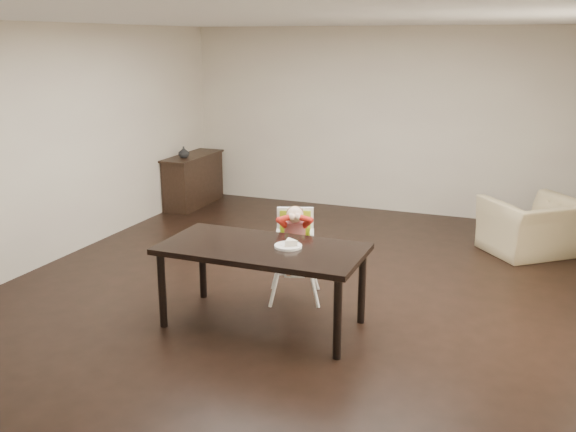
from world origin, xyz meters
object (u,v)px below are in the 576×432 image
object	(u,v)px
sideboard	(193,180)
dining_table	(262,255)
high_chair	(295,233)
armchair	(534,218)

from	to	relation	value
sideboard	dining_table	bearing A→B (deg)	-52.47
dining_table	sideboard	distance (m)	4.55
high_chair	sideboard	xyz separation A→B (m)	(-2.81, 2.90, -0.28)
high_chair	armchair	bearing A→B (deg)	27.16
armchair	sideboard	xyz separation A→B (m)	(-4.98, 0.57, -0.06)
dining_table	sideboard	size ratio (longest dim) A/B	1.43
high_chair	armchair	world-z (taller)	high_chair
armchair	sideboard	distance (m)	5.01
high_chair	sideboard	bearing A→B (deg)	114.32
sideboard	high_chair	bearing A→B (deg)	-45.91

